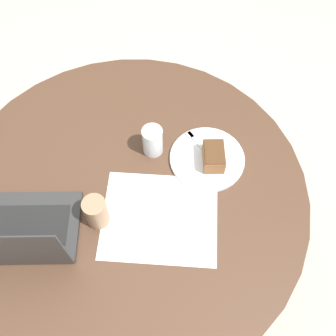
{
  "coord_description": "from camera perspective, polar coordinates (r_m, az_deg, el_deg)",
  "views": [
    {
      "loc": [
        -0.18,
        0.55,
        1.84
      ],
      "look_at": [
        -0.12,
        -0.07,
        0.78
      ],
      "focal_mm": 42.0,
      "sensor_mm": 36.0,
      "label": 1
    }
  ],
  "objects": [
    {
      "name": "coffee_glass",
      "position": [
        1.17,
        -10.36,
        -6.31
      ],
      "size": [
        0.07,
        0.07,
        0.11
      ],
      "color": "#997556",
      "rests_on": "dining_table"
    },
    {
      "name": "dining_table",
      "position": [
        1.38,
        -5.39,
        -5.88
      ],
      "size": [
        1.14,
        1.14,
        0.74
      ],
      "color": "#4C3323",
      "rests_on": "ground_plane"
    },
    {
      "name": "ground_plane",
      "position": [
        1.93,
        -3.93,
        -13.17
      ],
      "size": [
        12.0,
        12.0,
        0.0
      ],
      "primitive_type": "plane",
      "color": "#B7AD9E"
    },
    {
      "name": "laptop",
      "position": [
        1.22,
        -21.29,
        -8.73
      ],
      "size": [
        0.37,
        0.26,
        0.23
      ],
      "rotation": [
        0.0,
        0.0,
        3.25
      ],
      "color": "#2D2D2D",
      "rests_on": "dining_table"
    },
    {
      "name": "plate",
      "position": [
        1.3,
        5.7,
        1.35
      ],
      "size": [
        0.25,
        0.25,
        0.01
      ],
      "color": "silver",
      "rests_on": "dining_table"
    },
    {
      "name": "fork",
      "position": [
        1.31,
        4.67,
        3.29
      ],
      "size": [
        0.12,
        0.14,
        0.0
      ],
      "rotation": [
        0.0,
        0.0,
        5.41
      ],
      "color": "silver",
      "rests_on": "plate"
    },
    {
      "name": "paper_document",
      "position": [
        1.2,
        -1.2,
        -7.16
      ],
      "size": [
        0.35,
        0.3,
        0.0
      ],
      "rotation": [
        0.0,
        0.0,
        0.03
      ],
      "color": "white",
      "rests_on": "dining_table"
    },
    {
      "name": "water_glass",
      "position": [
        1.27,
        -2.25,
        3.97
      ],
      "size": [
        0.07,
        0.07,
        0.11
      ],
      "color": "silver",
      "rests_on": "dining_table"
    },
    {
      "name": "cake_slice",
      "position": [
        1.26,
        6.65,
        1.69
      ],
      "size": [
        0.08,
        0.1,
        0.06
      ],
      "rotation": [
        0.0,
        0.0,
        1.68
      ],
      "color": "brown",
      "rests_on": "plate"
    }
  ]
}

